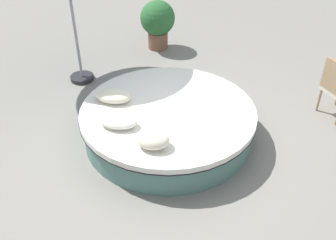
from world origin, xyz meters
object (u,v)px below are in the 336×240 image
(round_bed, at_px, (168,122))
(planter, at_px, (158,21))
(throw_pillow_0, at_px, (113,96))
(throw_pillow_1, at_px, (118,121))
(throw_pillow_2, at_px, (153,140))

(round_bed, height_order, planter, planter)
(round_bed, relative_size, planter, 2.48)
(throw_pillow_0, xyz_separation_m, throw_pillow_1, (-0.26, 0.59, -0.01))
(throw_pillow_2, xyz_separation_m, planter, (0.80, -3.90, 0.01))
(throw_pillow_1, relative_size, planter, 0.51)
(throw_pillow_1, xyz_separation_m, planter, (0.24, -3.56, 0.03))
(throw_pillow_0, bearing_deg, planter, -90.31)
(round_bed, relative_size, throw_pillow_2, 5.97)
(throw_pillow_0, bearing_deg, round_bed, 176.37)
(round_bed, height_order, throw_pillow_1, throw_pillow_1)
(throw_pillow_2, distance_m, planter, 3.98)
(round_bed, xyz_separation_m, throw_pillow_0, (0.84, -0.05, 0.33))
(throw_pillow_0, height_order, throw_pillow_1, throw_pillow_0)
(round_bed, relative_size, throw_pillow_1, 4.89)
(throw_pillow_0, height_order, throw_pillow_2, throw_pillow_2)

